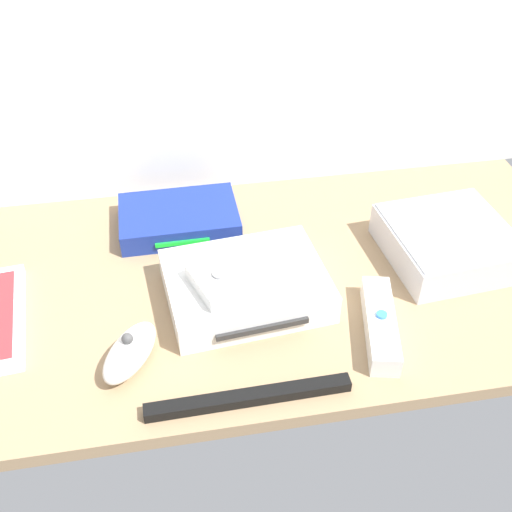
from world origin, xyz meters
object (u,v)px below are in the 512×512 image
Objects in this scene: game_console at (246,286)px; remote_wand at (380,324)px; mini_computer at (448,242)px; sensor_bar at (249,397)px; remote_classic_pad at (247,271)px; network_router at (179,218)px; remote_nunchuk at (130,352)px.

remote_wand is at bearing -36.17° from game_console.
mini_computer is 1.21× the size of remote_wand.
remote_classic_pad is at bearing 80.23° from sensor_bar.
remote_wand is at bearing 22.22° from sensor_bar.
mini_computer is at bearing -20.35° from network_router.
remote_nunchuk is 15.49cm from sensor_bar.
game_console is 18.03cm from remote_nunchuk.
mini_computer is 1.70× the size of remote_nunchuk.
game_console is at bearing 61.51° from remote_nunchuk.
sensor_bar is (-32.68, -20.87, -1.94)cm from mini_computer.
mini_computer is at bearing 1.43° from game_console.
network_router is (-7.70, 17.50, -0.50)cm from game_console.
remote_classic_pad is at bearing -171.66° from mini_computer.
remote_nunchuk is (-7.90, -26.54, 0.34)cm from network_router.
sensor_bar is (-2.42, -17.07, -1.50)cm from game_console.
mini_computer reaches higher than remote_nunchuk.
network_router is at bearing 160.16° from mini_computer.
remote_nunchuk is (-15.60, -9.04, -0.16)cm from game_console.
remote_wand is at bearing -137.90° from mini_computer.
network_router is 20.08cm from remote_classic_pad.
remote_wand is at bearing -48.14° from remote_classic_pad.
remote_classic_pad reaches higher than sensor_bar.
remote_wand is (23.48, -26.78, -0.19)cm from network_router.
network_router is at bearing 144.00° from remote_wand.
remote_classic_pad is 17.31cm from sensor_bar.
network_router is at bearing 94.21° from remote_classic_pad.
network_router is 35.62cm from remote_wand.
remote_nunchuk is (-45.86, -12.84, -0.60)cm from mini_computer.
remote_wand is at bearing 30.98° from remote_nunchuk.
remote_classic_pad is (15.73, 8.43, 3.37)cm from remote_nunchuk.
remote_wand is 0.94× the size of remote_classic_pad.
sensor_bar is (-2.55, -16.46, -4.71)cm from remote_classic_pad.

